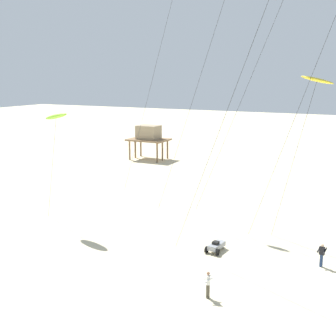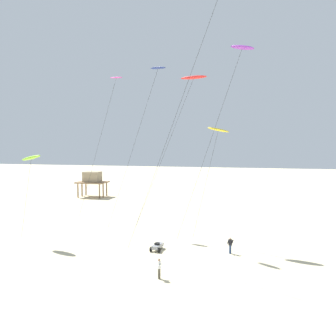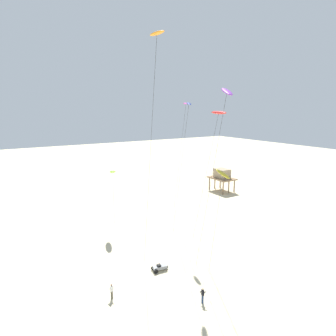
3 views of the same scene
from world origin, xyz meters
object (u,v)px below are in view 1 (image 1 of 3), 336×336
object	(u,v)px
kite_lime	(56,117)
kite_flyer_middle	(322,254)
kite_yellow	(316,81)
stilt_house	(149,135)
beach_buggy	(216,246)
kite_flyer_nearest	(208,284)
kite_magenta	(171,6)

from	to	relation	value
kite_lime	kite_flyer_middle	xyz separation A→B (m)	(22.27, 0.67, -8.61)
kite_yellow	stilt_house	bearing A→B (deg)	137.71
kite_yellow	kite_flyer_middle	size ratio (longest dim) A/B	7.84
beach_buggy	kite_flyer_nearest	bearing A→B (deg)	-73.55
kite_lime	stilt_house	bearing A→B (deg)	104.36
beach_buggy	kite_magenta	bearing A→B (deg)	132.01
kite_yellow	stilt_house	size ratio (longest dim) A/B	2.14
kite_flyer_nearest	stilt_house	bearing A→B (deg)	123.63
kite_flyer_nearest	kite_flyer_middle	world-z (taller)	same
kite_flyer_nearest	stilt_house	xyz separation A→B (m)	(-24.54, 36.89, 2.96)
kite_yellow	kite_flyer_nearest	world-z (taller)	kite_yellow
kite_magenta	beach_buggy	xyz separation A→B (m)	(8.53, -9.47, -18.91)
kite_lime	beach_buggy	distance (m)	17.39
kite_lime	kite_yellow	size ratio (longest dim) A/B	0.76
kite_lime	kite_magenta	xyz separation A→B (m)	(6.30, 9.43, 9.84)
kite_yellow	kite_flyer_nearest	size ratio (longest dim) A/B	7.84
kite_yellow	kite_lime	bearing A→B (deg)	-168.33
kite_magenta	kite_flyer_middle	world-z (taller)	kite_magenta
kite_magenta	kite_yellow	bearing A→B (deg)	-19.86
kite_flyer_middle	stilt_house	xyz separation A→B (m)	(-29.95, 29.32, 2.96)
kite_magenta	kite_flyer_nearest	distance (m)	26.80
stilt_house	beach_buggy	world-z (taller)	stilt_house
kite_flyer_nearest	kite_flyer_middle	size ratio (longest dim) A/B	1.00
kite_magenta	kite_flyer_nearest	world-z (taller)	kite_magenta
stilt_house	kite_flyer_nearest	bearing A→B (deg)	-56.37
kite_flyer_middle	beach_buggy	distance (m)	7.48
beach_buggy	kite_lime	bearing A→B (deg)	179.84
kite_flyer_nearest	beach_buggy	world-z (taller)	kite_flyer_nearest
kite_lime	kite_yellow	xyz separation A→B (m)	(20.62, 4.26, 3.05)
kite_flyer_nearest	beach_buggy	xyz separation A→B (m)	(-2.02, 6.85, -0.46)
kite_flyer_middle	beach_buggy	xyz separation A→B (m)	(-7.43, -0.72, -0.46)
kite_lime	kite_flyer_middle	bearing A→B (deg)	1.74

